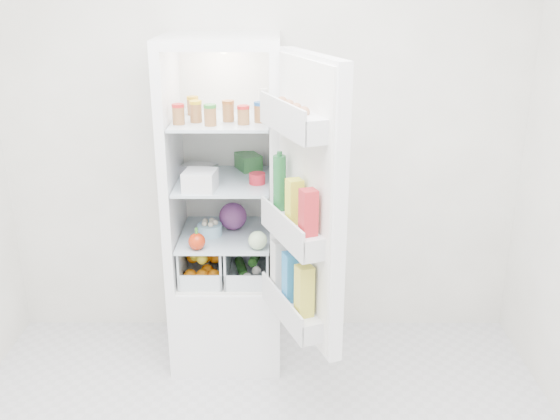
{
  "coord_description": "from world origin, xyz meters",
  "views": [
    {
      "loc": [
        0.11,
        -1.98,
        2.06
      ],
      "look_at": [
        0.1,
        0.95,
        0.97
      ],
      "focal_mm": 40.0,
      "sensor_mm": 36.0,
      "label": 1
    }
  ],
  "objects_px": {
    "refrigerator": "(227,243)",
    "fridge_door": "(305,210)",
    "mushroom_bowl": "(210,230)",
    "red_cabbage": "(233,216)"
  },
  "relations": [
    {
      "from": "mushroom_bowl",
      "to": "fridge_door",
      "type": "xyz_separation_m",
      "value": [
        0.49,
        -0.53,
        0.31
      ]
    },
    {
      "from": "refrigerator",
      "to": "fridge_door",
      "type": "relative_size",
      "value": 1.38
    },
    {
      "from": "mushroom_bowl",
      "to": "red_cabbage",
      "type": "bearing_deg",
      "value": 35.25
    },
    {
      "from": "refrigerator",
      "to": "fridge_door",
      "type": "distance_m",
      "value": 0.86
    },
    {
      "from": "refrigerator",
      "to": "fridge_door",
      "type": "xyz_separation_m",
      "value": [
        0.41,
        -0.62,
        0.43
      ]
    },
    {
      "from": "refrigerator",
      "to": "red_cabbage",
      "type": "xyz_separation_m",
      "value": [
        0.04,
        0.0,
        0.16
      ]
    },
    {
      "from": "red_cabbage",
      "to": "fridge_door",
      "type": "bearing_deg",
      "value": -58.97
    },
    {
      "from": "refrigerator",
      "to": "fridge_door",
      "type": "bearing_deg",
      "value": -56.34
    },
    {
      "from": "red_cabbage",
      "to": "mushroom_bowl",
      "type": "distance_m",
      "value": 0.16
    },
    {
      "from": "red_cabbage",
      "to": "mushroom_bowl",
      "type": "height_order",
      "value": "red_cabbage"
    }
  ]
}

